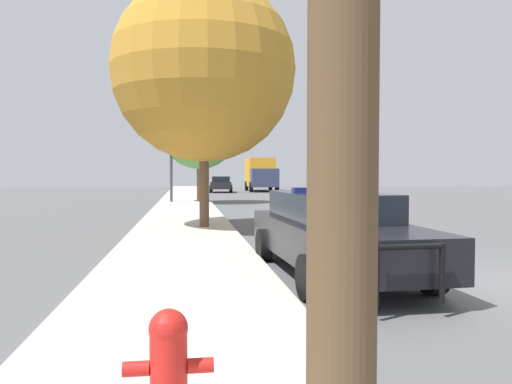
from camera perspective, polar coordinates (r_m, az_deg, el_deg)
name	(u,v)px	position (r m, az deg, el deg)	size (l,w,h in m)	color
ground_plane	(505,284)	(9.00, 26.60, -9.37)	(110.00, 110.00, 0.00)	#565659
sidewalk_left	(182,290)	(7.44, -8.48, -11.05)	(3.00, 110.00, 0.13)	#BCB7AD
police_car	(334,231)	(8.77, 8.88, -4.45)	(2.26, 5.29, 1.51)	black
fire_hydrant	(169,360)	(3.55, -9.96, -18.40)	(0.60, 0.26, 0.73)	red
traffic_light	(198,135)	(28.87, -6.59, 6.44)	(4.00, 0.35, 5.35)	#424247
car_background_distant	(221,184)	(45.62, -4.03, 0.92)	(2.26, 4.16, 1.46)	black
box_truck	(261,173)	(48.85, 0.52, 2.13)	(2.84, 7.21, 3.23)	#333856
tree_sidewalk_near	(204,70)	(15.59, -5.99, 13.65)	(5.56, 5.56, 7.52)	brown
tree_sidewalk_mid	(200,131)	(29.15, -6.47, 6.96)	(4.45, 4.45, 6.31)	brown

